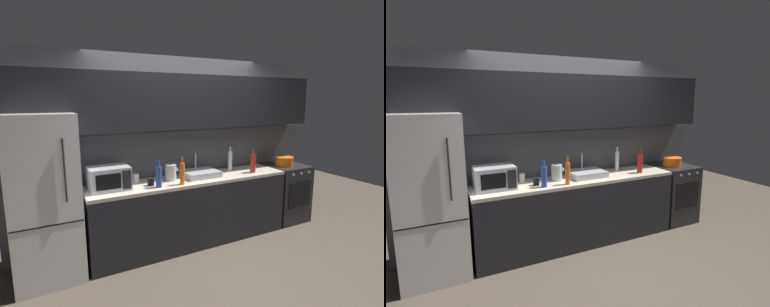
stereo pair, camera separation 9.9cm
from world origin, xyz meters
The scene contains 15 objects.
ground_plane centered at (0.00, 0.00, 0.00)m, with size 10.00×10.00×0.00m, color #4C4238.
back_wall centered at (0.00, 1.20, 1.55)m, with size 4.49×0.44×2.50m.
counter_run centered at (0.00, 0.90, 0.45)m, with size 2.75×0.60×0.90m.
refrigerator centered at (-1.76, 0.90, 0.90)m, with size 0.68×0.69×1.80m.
oven_range centered at (1.72, 0.90, 0.45)m, with size 0.60×0.62×0.90m.
microwave centered at (-1.08, 0.92, 1.04)m, with size 0.46×0.35×0.27m.
sink_basin centered at (0.15, 0.93, 0.94)m, with size 0.48×0.38×0.30m.
kettle centered at (-0.28, 0.94, 1.00)m, with size 0.18×0.15×0.23m.
wine_bottle_clear centered at (0.71, 1.03, 1.05)m, with size 0.06×0.06×0.36m.
wine_bottle_orange centered at (-0.23, 0.70, 1.04)m, with size 0.06×0.06×0.34m.
wine_bottle_red centered at (0.93, 0.78, 1.03)m, with size 0.08×0.08×0.33m.
wine_bottle_blue centered at (-0.53, 0.72, 1.03)m, with size 0.07×0.07×0.32m.
mug_white centered at (-0.70, 1.08, 0.95)m, with size 0.08×0.08×0.10m, color silver.
mug_dark centered at (-0.60, 0.83, 0.95)m, with size 0.08×0.08×0.10m, color black.
cooking_pot centered at (1.66, 0.90, 0.97)m, with size 0.28×0.28×0.14m.
Camera 1 is at (-1.81, -2.50, 1.94)m, focal length 28.00 mm.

